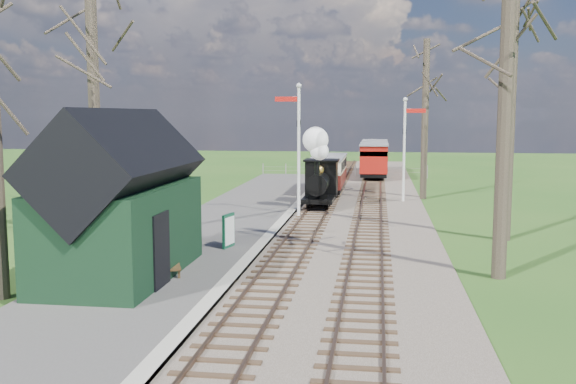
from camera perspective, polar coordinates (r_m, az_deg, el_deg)
name	(u,v)px	position (r m, az deg, el deg)	size (l,w,h in m)	color
ground	(240,337)	(14.34, -4.32, -12.69)	(140.00, 140.00, 0.00)	#245019
distant_hills	(364,286)	(80.37, 6.75, -8.29)	(114.40, 48.00, 22.02)	#385B23
ballast_bed	(348,201)	(35.54, 5.35, -0.81)	(8.00, 60.00, 0.10)	brown
track_near	(324,200)	(35.62, 3.26, -0.69)	(1.60, 60.00, 0.15)	brown
track_far	(372,201)	(35.50, 7.45, -0.76)	(1.60, 60.00, 0.15)	brown
platform	(230,222)	(28.33, -5.19, -2.68)	(5.00, 44.00, 0.20)	#474442
coping_strip	(282,223)	(27.90, -0.58, -2.79)	(0.40, 44.00, 0.21)	#B2AD9E
station_shed	(121,204)	(18.81, -14.62, -1.07)	(3.25, 6.30, 4.78)	black
semaphore_near	(297,140)	(29.44, 0.83, 4.61)	(1.22, 0.24, 6.22)	silver
semaphore_far	(406,142)	(35.25, 10.42, 4.43)	(1.22, 0.24, 5.72)	silver
bare_trees	(335,103)	(23.34, 4.17, 7.88)	(15.51, 22.39, 12.00)	#382D23
fence_line	(344,170)	(49.44, 4.97, 1.95)	(12.60, 0.08, 1.00)	slate
locomotive	(319,173)	(32.44, 2.82, 1.72)	(1.61, 3.75, 4.02)	black
coach	(329,172)	(38.50, 3.66, 1.79)	(1.87, 6.42, 1.97)	black
red_carriage_a	(374,160)	(47.68, 7.64, 2.87)	(2.05, 5.08, 2.16)	black
red_carriage_b	(374,155)	(53.17, 7.69, 3.28)	(2.05, 5.08, 2.16)	black
sign_board	(229,231)	(22.41, -5.30, -3.44)	(0.27, 0.80, 1.18)	#0E422A
bench	(167,258)	(19.12, -10.68, -5.83)	(1.02, 1.66, 0.92)	#49341A
person	(171,253)	(19.07, -10.37, -5.34)	(0.43, 0.29, 1.19)	black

